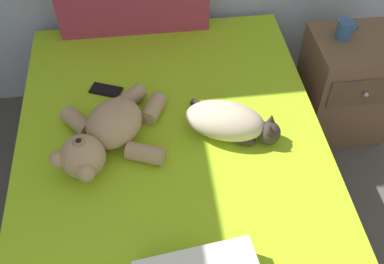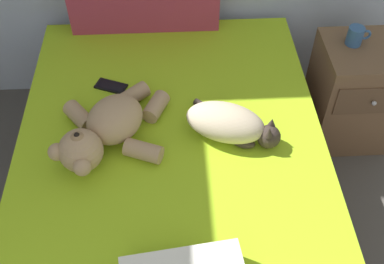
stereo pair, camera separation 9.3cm
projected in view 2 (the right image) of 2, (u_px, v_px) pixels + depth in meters
name	position (u px, v px, depth m)	size (l,w,h in m)	color
bed	(173.00, 186.00, 2.18)	(1.38, 1.91, 0.55)	brown
cat	(230.00, 124.00, 1.97)	(0.42, 0.35, 0.15)	#C6B293
teddy_bear	(106.00, 129.00, 1.93)	(0.48, 0.56, 0.19)	tan
cell_phone	(111.00, 86.00, 2.22)	(0.16, 0.12, 0.01)	black
nightstand	(355.00, 93.00, 2.55)	(0.44, 0.42, 0.61)	brown
mug	(356.00, 36.00, 2.32)	(0.12, 0.08, 0.09)	#33598C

